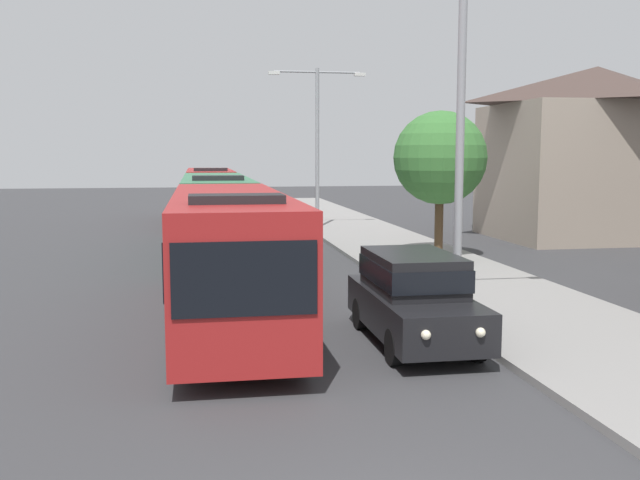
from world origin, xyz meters
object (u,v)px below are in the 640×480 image
object	(u,v)px
bus_lead	(230,252)
bus_middle	(210,193)
bus_second_in_line	(216,211)
roadside_tree	(440,158)
streetlamp_mid	(317,132)
white_suv	(413,295)
streetlamp_near	(461,97)

from	to	relation	value
bus_lead	bus_middle	size ratio (longest dim) A/B	0.96
bus_second_in_line	bus_middle	xyz separation A→B (m)	(-0.00, 13.04, -0.00)
bus_lead	roadside_tree	bearing A→B (deg)	47.87
bus_second_in_line	streetlamp_mid	distance (m)	10.10
bus_second_in_line	bus_middle	size ratio (longest dim) A/B	1.09
bus_lead	white_suv	distance (m)	4.44
bus_lead	bus_second_in_line	distance (m)	12.08
streetlamp_near	streetlamp_mid	bearing A→B (deg)	90.00
bus_middle	streetlamp_near	size ratio (longest dim) A/B	1.34
bus_middle	streetlamp_mid	xyz separation A→B (m)	(5.40, -5.19, 3.37)
bus_second_in_line	roadside_tree	distance (m)	8.99
bus_middle	white_suv	xyz separation A→B (m)	(3.70, -27.49, -0.66)
streetlamp_mid	streetlamp_near	bearing A→B (deg)	-90.00
bus_lead	bus_second_in_line	world-z (taller)	same
streetlamp_near	bus_lead	bearing A→B (deg)	176.03
bus_lead	streetlamp_near	size ratio (longest dim) A/B	1.29
white_suv	streetlamp_mid	world-z (taller)	streetlamp_mid
streetlamp_mid	white_suv	bearing A→B (deg)	-94.36
streetlamp_near	white_suv	bearing A→B (deg)	-130.43
streetlamp_near	streetlamp_mid	size ratio (longest dim) A/B	1.04
bus_middle	streetlamp_mid	distance (m)	8.22
white_suv	streetlamp_mid	size ratio (longest dim) A/B	0.58
bus_middle	white_suv	world-z (taller)	bus_middle
roadside_tree	streetlamp_mid	bearing A→B (deg)	104.55
bus_lead	bus_second_in_line	size ratio (longest dim) A/B	0.88
bus_middle	streetlamp_near	xyz separation A→B (m)	(5.40, -25.49, 3.59)
bus_second_in_line	bus_lead	bearing A→B (deg)	-90.00
bus_second_in_line	roadside_tree	size ratio (longest dim) A/B	2.29
white_suv	streetlamp_mid	bearing A→B (deg)	85.64
bus_second_in_line	white_suv	distance (m)	14.93
bus_second_in_line	bus_middle	world-z (taller)	same
bus_lead	streetlamp_mid	distance (m)	20.92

